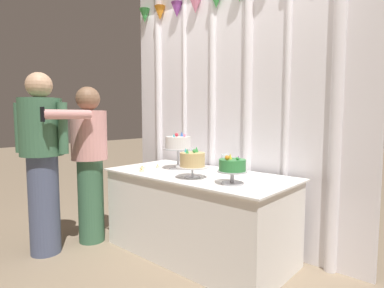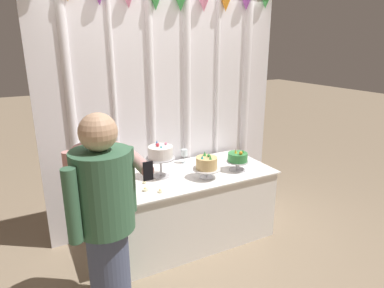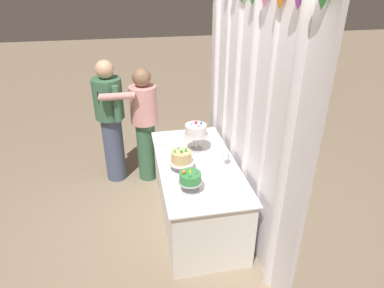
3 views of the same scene
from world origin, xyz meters
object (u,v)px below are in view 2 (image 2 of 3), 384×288
(cake_display_leftmost, at_px, (160,154))
(tealight_near_left, at_px, (144,183))
(cake_display_rightmost, at_px, (238,158))
(tealight_far_left, at_px, (145,190))
(guest_girl_blue_dress, at_px, (102,206))
(tealight_near_right, at_px, (160,191))
(guest_man_dark_suit, at_px, (106,230))
(wine_glass, at_px, (184,153))
(cake_display_center, at_px, (207,164))
(cake_table, at_px, (189,206))

(cake_display_leftmost, distance_m, tealight_near_left, 0.32)
(cake_display_leftmost, xyz_separation_m, cake_display_rightmost, (0.78, -0.21, -0.11))
(tealight_far_left, bearing_deg, tealight_near_left, 72.20)
(cake_display_leftmost, distance_m, guest_girl_blue_dress, 0.91)
(tealight_near_left, bearing_deg, guest_girl_blue_dress, -137.67)
(tealight_near_right, height_order, guest_girl_blue_dress, guest_girl_blue_dress)
(guest_girl_blue_dress, height_order, guest_man_dark_suit, guest_man_dark_suit)
(cake_display_rightmost, relative_size, tealight_near_right, 5.25)
(wine_glass, bearing_deg, cake_display_rightmost, -49.52)
(tealight_near_left, bearing_deg, cake_display_center, -14.07)
(cake_display_center, relative_size, wine_glass, 1.76)
(tealight_near_right, bearing_deg, cake_display_leftmost, 65.57)
(cake_display_leftmost, distance_m, tealight_far_left, 0.42)
(tealight_near_left, relative_size, tealight_near_right, 0.84)
(cake_display_center, distance_m, cake_display_rightmost, 0.39)
(cake_display_center, bearing_deg, wine_glass, 90.56)
(wine_glass, distance_m, guest_man_dark_suit, 1.69)
(wine_glass, bearing_deg, guest_girl_blue_dress, -144.31)
(cake_table, relative_size, guest_girl_blue_dress, 1.11)
(cake_table, xyz_separation_m, tealight_near_right, (-0.45, -0.29, 0.39))
(cake_table, relative_size, tealight_near_left, 46.09)
(wine_glass, distance_m, guest_girl_blue_dress, 1.35)
(cake_display_center, xyz_separation_m, cake_display_rightmost, (0.39, 0.02, -0.01))
(cake_display_rightmost, distance_m, wine_glass, 0.61)
(cake_table, distance_m, cake_display_center, 0.56)
(tealight_near_left, bearing_deg, cake_table, 4.03)
(wine_glass, relative_size, guest_girl_blue_dress, 0.10)
(cake_display_center, relative_size, guest_man_dark_suit, 0.17)
(tealight_near_left, bearing_deg, guest_man_dark_suit, -122.95)
(tealight_near_left, bearing_deg, tealight_far_left, -107.80)
(cake_display_center, relative_size, tealight_near_left, 7.39)
(tealight_far_left, bearing_deg, cake_table, 19.31)
(tealight_near_left, height_order, tealight_near_right, tealight_near_left)
(tealight_near_right, bearing_deg, tealight_near_left, 102.42)
(tealight_near_right, distance_m, guest_girl_blue_dress, 0.61)
(tealight_near_right, bearing_deg, guest_girl_blue_dress, -159.68)
(guest_man_dark_suit, bearing_deg, tealight_near_left, 57.05)
(cake_table, bearing_deg, cake_display_center, -62.16)
(cake_display_rightmost, distance_m, tealight_near_right, 0.95)
(cake_display_leftmost, bearing_deg, tealight_near_left, -158.36)
(tealight_far_left, xyz_separation_m, tealight_near_right, (0.11, -0.09, -0.00))
(tealight_far_left, height_order, guest_girl_blue_dress, guest_girl_blue_dress)
(cake_table, xyz_separation_m, guest_girl_blue_dress, (-1.01, -0.50, 0.48))
(cake_display_rightmost, bearing_deg, cake_display_center, -177.06)
(cake_display_center, xyz_separation_m, tealight_near_left, (-0.60, 0.15, -0.13))
(cake_display_leftmost, distance_m, cake_display_center, 0.47)
(tealight_far_left, relative_size, guest_girl_blue_dress, 0.03)
(cake_table, distance_m, wine_glass, 0.58)
(cake_display_rightmost, bearing_deg, guest_girl_blue_dress, -167.53)
(cake_table, distance_m, tealight_near_left, 0.64)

